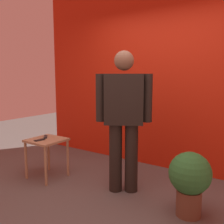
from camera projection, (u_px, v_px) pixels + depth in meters
ground_plane at (104, 208)px, 2.86m from camera, size 12.00×12.00×0.00m
back_wall_red at (166, 72)px, 3.98m from camera, size 4.82×0.12×3.05m
standing_person at (124, 115)px, 3.16m from camera, size 0.66×0.45×1.76m
side_table at (47, 146)px, 3.67m from camera, size 0.48×0.48×0.57m
cell_phone at (39, 140)px, 3.58m from camera, size 0.09×0.15×0.01m
tv_remote at (46, 137)px, 3.75m from camera, size 0.15×0.15×0.02m
potted_plant at (190, 179)px, 2.66m from camera, size 0.44×0.44×0.69m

